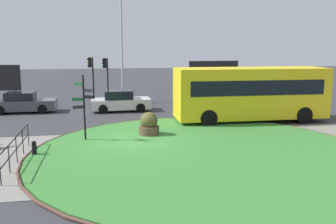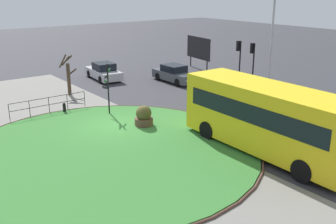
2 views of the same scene
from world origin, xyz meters
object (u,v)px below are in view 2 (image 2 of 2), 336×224
at_px(signpost_directional, 108,86).
at_px(bollard_foreground, 64,108).
at_px(bus_yellow, 268,118).
at_px(car_near_lane, 175,74).
at_px(traffic_light_far, 253,56).
at_px(billboard_right, 199,48).
at_px(car_far_lane, 227,91).
at_px(lamppost_tall, 272,30).
at_px(street_tree_bare, 68,75).
at_px(traffic_light_near, 239,54).
at_px(car_trailing, 104,72).
at_px(planter_near_signpost, 144,117).

height_order(signpost_directional, bollard_foreground, signpost_directional).
relative_size(bus_yellow, car_near_lane, 2.09).
height_order(bus_yellow, traffic_light_far, traffic_light_far).
bearing_deg(billboard_right, bus_yellow, -24.59).
xyz_separation_m(car_near_lane, car_far_lane, (6.77, -0.63, 0.03)).
xyz_separation_m(bus_yellow, billboard_right, (-17.53, 11.05, 0.22)).
height_order(signpost_directional, traffic_light_far, traffic_light_far).
distance_m(lamppost_tall, billboard_right, 10.78).
distance_m(signpost_directional, bus_yellow, 10.40).
bearing_deg(car_far_lane, bus_yellow, -34.64).
bearing_deg(billboard_right, street_tree_bare, -75.86).
bearing_deg(traffic_light_near, car_trailing, 34.53).
height_order(traffic_light_near, traffic_light_far, traffic_light_near).
relative_size(car_near_lane, planter_near_signpost, 3.52).
relative_size(lamppost_tall, billboard_right, 2.26).
bearing_deg(lamppost_tall, signpost_directional, -101.88).
height_order(car_near_lane, street_tree_bare, street_tree_bare).
bearing_deg(planter_near_signpost, billboard_right, 128.29).
relative_size(car_trailing, billboard_right, 1.15).
distance_m(bus_yellow, traffic_light_far, 12.28).
bearing_deg(billboard_right, car_trailing, -90.74).
bearing_deg(planter_near_signpost, traffic_light_far, 99.90).
xyz_separation_m(car_far_lane, lamppost_tall, (0.42, 4.00, 4.06)).
xyz_separation_m(car_trailing, traffic_light_near, (9.17, 7.04, 2.07)).
height_order(bollard_foreground, street_tree_bare, street_tree_bare).
bearing_deg(bus_yellow, traffic_light_far, 136.24).
height_order(signpost_directional, street_tree_bare, signpost_directional).
height_order(bus_yellow, street_tree_bare, bus_yellow).
distance_m(car_trailing, planter_near_signpost, 12.94).
bearing_deg(lamppost_tall, traffic_light_far, -163.13).
distance_m(signpost_directional, car_trailing, 10.21).
xyz_separation_m(signpost_directional, car_trailing, (-9.07, 4.53, -1.21)).
bearing_deg(lamppost_tall, car_near_lane, -154.83).
distance_m(bus_yellow, car_far_lane, 9.31).
xyz_separation_m(bollard_foreground, bus_yellow, (11.90, 5.33, 1.42)).
xyz_separation_m(traffic_light_near, billboard_right, (-7.74, 2.69, -0.75)).
distance_m(bollard_foreground, car_near_lane, 11.33).
xyz_separation_m(bus_yellow, car_trailing, (-18.97, 1.32, -1.11)).
relative_size(car_far_lane, traffic_light_far, 1.16).
relative_size(bollard_foreground, street_tree_bare, 0.23).
height_order(bollard_foreground, car_near_lane, car_near_lane).
bearing_deg(street_tree_bare, car_trailing, 123.94).
xyz_separation_m(car_near_lane, traffic_light_far, (5.84, 2.97, 2.03)).
distance_m(traffic_light_near, planter_near_signpost, 11.71).
xyz_separation_m(car_near_lane, traffic_light_near, (4.70, 2.66, 2.08)).
bearing_deg(signpost_directional, traffic_light_near, 89.52).
bearing_deg(bus_yellow, signpost_directional, -160.75).
relative_size(signpost_directional, planter_near_signpost, 2.57).
height_order(car_near_lane, lamppost_tall, lamppost_tall).
relative_size(bus_yellow, street_tree_bare, 3.13).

